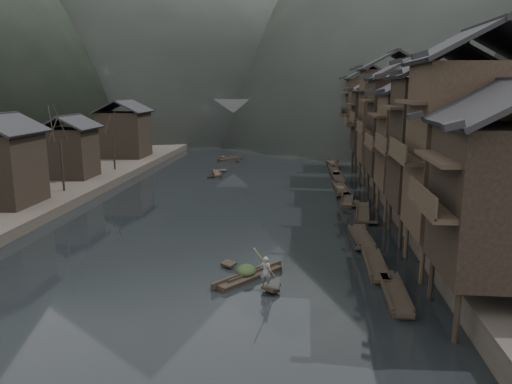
# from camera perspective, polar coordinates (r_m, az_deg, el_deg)

# --- Properties ---
(water) EXTENTS (300.00, 300.00, 0.00)m
(water) POSITION_cam_1_polar(r_m,az_deg,el_deg) (35.08, -6.44, -7.42)
(water) COLOR black
(water) RESTS_ON ground
(right_bank) EXTENTS (40.00, 200.00, 1.80)m
(right_bank) POSITION_cam_1_polar(r_m,az_deg,el_deg) (78.26, 26.48, 2.87)
(right_bank) COLOR #2D2823
(right_bank) RESTS_ON ground
(left_bank) EXTENTS (40.00, 200.00, 1.20)m
(left_bank) POSITION_cam_1_polar(r_m,az_deg,el_deg) (84.42, -24.40, 3.43)
(left_bank) COLOR #2D2823
(left_bank) RESTS_ON ground
(stilt_houses) EXTENTS (9.00, 67.60, 15.92)m
(stilt_houses) POSITION_cam_1_polar(r_m,az_deg,el_deg) (53.09, 16.87, 8.65)
(stilt_houses) COLOR black
(stilt_houses) RESTS_ON ground
(left_houses) EXTENTS (8.10, 53.20, 8.73)m
(left_houses) POSITION_cam_1_polar(r_m,az_deg,el_deg) (59.57, -22.12, 5.38)
(left_houses) COLOR black
(left_houses) RESTS_ON left_bank
(bare_trees) EXTENTS (3.70, 41.90, 7.39)m
(bare_trees) POSITION_cam_1_polar(r_m,az_deg,el_deg) (49.80, -23.45, 4.77)
(bare_trees) COLOR black
(bare_trees) RESTS_ON left_bank
(moored_sampans) EXTENTS (3.18, 71.73, 0.47)m
(moored_sampans) POSITION_cam_1_polar(r_m,az_deg,el_deg) (61.85, 9.82, 1.19)
(moored_sampans) COLOR black
(moored_sampans) RESTS_ON water
(midriver_boats) EXTENTS (11.71, 43.19, 0.45)m
(midriver_boats) POSITION_cam_1_polar(r_m,az_deg,el_deg) (86.83, 0.20, 4.45)
(midriver_boats) COLOR black
(midriver_boats) RESTS_ON water
(stone_bridge) EXTENTS (40.00, 6.00, 9.00)m
(stone_bridge) POSITION_cam_1_polar(r_m,az_deg,el_deg) (104.78, 1.75, 8.43)
(stone_bridge) COLOR #4C4C4F
(stone_bridge) RESTS_ON ground
(hero_sampan) EXTENTS (4.15, 4.95, 0.44)m
(hero_sampan) POSITION_cam_1_polar(r_m,az_deg,el_deg) (31.05, -0.90, -9.57)
(hero_sampan) COLOR black
(hero_sampan) RESTS_ON water
(cargo_heap) EXTENTS (1.22, 1.60, 0.73)m
(cargo_heap) POSITION_cam_1_polar(r_m,az_deg,el_deg) (31.04, -1.15, -8.38)
(cargo_heap) COLOR black
(cargo_heap) RESTS_ON hero_sampan
(boatman) EXTENTS (0.70, 0.49, 1.83)m
(boatman) POSITION_cam_1_polar(r_m,az_deg,el_deg) (29.11, 1.11, -8.64)
(boatman) COLOR slate
(boatman) RESTS_ON hero_sampan
(bamboo_pole) EXTENTS (1.62, 2.18, 3.18)m
(bamboo_pole) POSITION_cam_1_polar(r_m,az_deg,el_deg) (28.31, 1.53, -3.90)
(bamboo_pole) COLOR #8C7A51
(bamboo_pole) RESTS_ON boatman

